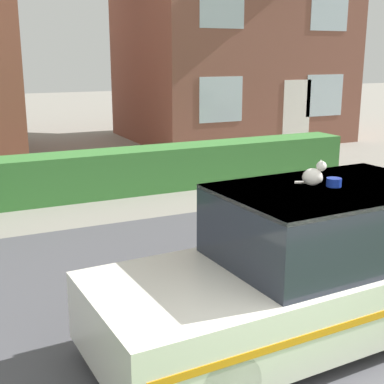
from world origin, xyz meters
The scene contains 5 objects.
road_strip centered at (0.00, 3.53, 0.01)m, with size 28.00×5.79×0.01m, color #4C4C51.
garden_hedge centered at (0.51, 8.39, 0.46)m, with size 11.37×0.86×0.92m, color #3D7F38.
police_car centered at (0.63, 1.92, 0.75)m, with size 4.44×1.85×1.65m.
cat centered at (0.49, 1.77, 1.76)m, with size 0.24×0.23×0.24m.
house_right centered at (6.68, 14.35, 4.02)m, with size 7.15×5.88×7.89m.
Camera 1 is at (-2.66, -2.15, 2.86)m, focal length 50.00 mm.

